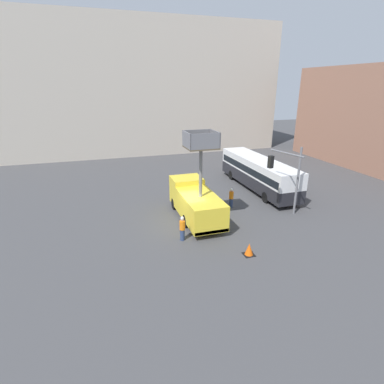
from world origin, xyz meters
TOP-DOWN VIEW (x-y plane):
  - ground_plane at (0.00, 0.00)m, footprint 120.00×120.00m
  - building_backdrop_far at (0.00, 28.88)m, footprint 44.00×10.00m
  - utility_truck at (1.05, 0.93)m, footprint 2.53×7.12m
  - city_bus at (9.29, 5.93)m, footprint 2.62×11.86m
  - traffic_light_pole at (7.87, -0.95)m, footprint 3.36×3.10m
  - road_worker_near_truck at (-0.89, -2.16)m, footprint 0.38×0.38m
  - road_worker_directing at (4.70, 2.18)m, footprint 0.38×0.38m
  - traffic_cone_near_truck at (2.56, -5.23)m, footprint 0.68×0.68m

SIDE VIEW (x-z plane):
  - ground_plane at x=0.00m, z-range 0.00..0.00m
  - traffic_cone_near_truck at x=2.56m, z-range -0.02..0.76m
  - road_worker_directing at x=4.70m, z-range -0.01..1.73m
  - road_worker_near_truck at x=-0.89m, z-range -0.01..1.75m
  - utility_truck at x=1.05m, z-range -1.96..5.06m
  - city_bus at x=9.29m, z-range 0.27..3.36m
  - traffic_light_pole at x=7.87m, z-range 1.00..6.54m
  - building_backdrop_far at x=0.00m, z-range 0.00..18.84m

